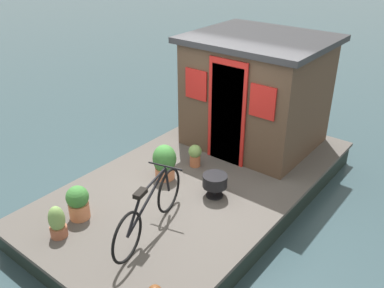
{
  "coord_description": "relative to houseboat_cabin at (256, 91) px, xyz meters",
  "views": [
    {
      "loc": [
        -4.55,
        -3.43,
        4.01
      ],
      "look_at": [
        -0.2,
        0.0,
        1.12
      ],
      "focal_mm": 38.69,
      "sensor_mm": 36.0,
      "label": 1
    }
  ],
  "objects": [
    {
      "name": "ground_plane",
      "position": [
        -1.66,
        0.0,
        -1.43
      ],
      "size": [
        60.0,
        60.0,
        0.0
      ],
      "primitive_type": "plane",
      "color": "#2D4247"
    },
    {
      "name": "houseboat_deck",
      "position": [
        -1.66,
        0.0,
        -1.21
      ],
      "size": [
        5.55,
        3.07,
        0.42
      ],
      "color": "#4C4742",
      "rests_on": "ground_plane"
    },
    {
      "name": "houseboat_cabin",
      "position": [
        0.0,
        0.0,
        0.0
      ],
      "size": [
        2.05,
        2.33,
        1.99
      ],
      "color": "#4C3828",
      "rests_on": "houseboat_deck"
    },
    {
      "name": "bicycle",
      "position": [
        -3.14,
        -0.31,
        -0.64
      ],
      "size": [
        1.7,
        0.59,
        0.78
      ],
      "color": "black",
      "rests_on": "houseboat_deck"
    },
    {
      "name": "potted_plant_thyme",
      "position": [
        -1.4,
        0.3,
        -0.79
      ],
      "size": [
        0.23,
        0.23,
        0.39
      ],
      "color": "#B2603D",
      "rests_on": "houseboat_deck"
    },
    {
      "name": "potted_plant_sage",
      "position": [
        -3.94,
        0.59,
        -0.79
      ],
      "size": [
        0.22,
        0.22,
        0.46
      ],
      "color": "#935138",
      "rests_on": "houseboat_deck"
    },
    {
      "name": "potted_plant_rosemary",
      "position": [
        -2.0,
        0.44,
        -0.71
      ],
      "size": [
        0.38,
        0.38,
        0.59
      ],
      "color": "#C6754C",
      "rests_on": "houseboat_deck"
    },
    {
      "name": "potted_plant_ivy",
      "position": [
        -3.52,
        0.69,
        -0.75
      ],
      "size": [
        0.31,
        0.31,
        0.5
      ],
      "color": "#C6754C",
      "rests_on": "houseboat_deck"
    },
    {
      "name": "charcoal_grill",
      "position": [
        -1.92,
        -0.48,
        -0.75
      ],
      "size": [
        0.37,
        0.37,
        0.36
      ],
      "color": "black",
      "rests_on": "houseboat_deck"
    }
  ]
}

